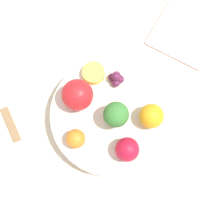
% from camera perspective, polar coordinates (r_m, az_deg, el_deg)
% --- Properties ---
extents(ground_plane, '(6.00, 6.00, 0.00)m').
position_cam_1_polar(ground_plane, '(0.68, 0.00, -1.48)').
color(ground_plane, gray).
extents(table_surface, '(1.20, 1.20, 0.02)m').
position_cam_1_polar(table_surface, '(0.67, 0.00, -1.28)').
color(table_surface, beige).
rests_on(table_surface, ground_plane).
extents(bowl, '(0.25, 0.25, 0.04)m').
position_cam_1_polar(bowl, '(0.65, 0.00, -0.67)').
color(bowl, silver).
rests_on(bowl, table_surface).
extents(broccoli, '(0.05, 0.05, 0.06)m').
position_cam_1_polar(broccoli, '(0.59, 0.75, -0.52)').
color(broccoli, '#8CB76B').
rests_on(broccoli, bowl).
extents(apple_red, '(0.06, 0.06, 0.06)m').
position_cam_1_polar(apple_red, '(0.61, -6.34, 3.14)').
color(apple_red, red).
rests_on(apple_red, bowl).
extents(apple_green, '(0.05, 0.05, 0.05)m').
position_cam_1_polar(apple_green, '(0.59, 2.80, -6.85)').
color(apple_green, '#B7142D').
rests_on(apple_green, bowl).
extents(orange_front, '(0.05, 0.05, 0.05)m').
position_cam_1_polar(orange_front, '(0.61, 7.21, -0.74)').
color(orange_front, orange).
rests_on(orange_front, bowl).
extents(orange_back, '(0.04, 0.04, 0.04)m').
position_cam_1_polar(orange_back, '(0.60, -6.67, -4.87)').
color(orange_back, orange).
rests_on(orange_back, bowl).
extents(grape_cluster, '(0.03, 0.03, 0.03)m').
position_cam_1_polar(grape_cluster, '(0.64, 0.74, 6.19)').
color(grape_cluster, '#5B1E42').
rests_on(grape_cluster, bowl).
extents(small_cup, '(0.05, 0.05, 0.02)m').
position_cam_1_polar(small_cup, '(0.65, -3.39, 7.09)').
color(small_cup, '#F4CC4C').
rests_on(small_cup, bowl).
extents(napkin, '(0.16, 0.16, 0.01)m').
position_cam_1_polar(napkin, '(0.76, 13.21, 13.97)').
color(napkin, beige).
rests_on(napkin, table_surface).
extents(spoon, '(0.07, 0.07, 0.01)m').
position_cam_1_polar(spoon, '(0.69, -18.04, -2.18)').
color(spoon, olive).
rests_on(spoon, table_surface).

